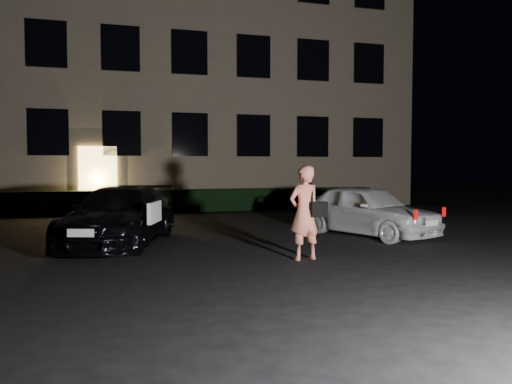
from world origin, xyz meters
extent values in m
plane|color=black|center=(0.00, 0.00, 0.00)|extent=(80.00, 80.00, 0.00)
cube|color=#736352|center=(0.00, 15.00, 6.00)|extent=(20.00, 8.00, 12.00)
cube|color=#EFB560|center=(-3.50, 10.94, 1.25)|extent=(1.40, 0.10, 2.50)
cube|color=black|center=(-5.20, 10.94, 3.00)|extent=(1.40, 0.10, 1.70)
cube|color=black|center=(-2.60, 10.94, 3.00)|extent=(1.40, 0.10, 1.70)
cube|color=black|center=(0.00, 10.94, 3.00)|extent=(1.40, 0.10, 1.70)
cube|color=black|center=(2.60, 10.94, 3.00)|extent=(1.40, 0.10, 1.70)
cube|color=black|center=(5.20, 10.94, 3.00)|extent=(1.40, 0.10, 1.70)
cube|color=black|center=(7.80, 10.94, 3.00)|extent=(1.40, 0.10, 1.70)
cube|color=black|center=(-5.20, 10.94, 6.20)|extent=(1.40, 0.10, 1.70)
cube|color=black|center=(-2.60, 10.94, 6.20)|extent=(1.40, 0.10, 1.70)
cube|color=black|center=(0.00, 10.94, 6.20)|extent=(1.40, 0.10, 1.70)
cube|color=black|center=(2.60, 10.94, 6.20)|extent=(1.40, 0.10, 1.70)
cube|color=black|center=(5.20, 10.94, 6.20)|extent=(1.40, 0.10, 1.70)
cube|color=black|center=(7.80, 10.94, 6.20)|extent=(1.40, 0.10, 1.70)
cube|color=black|center=(0.00, 10.50, 0.42)|extent=(15.00, 0.70, 0.85)
imported|color=black|center=(-2.78, 2.81, 0.65)|extent=(3.09, 4.81, 1.30)
cube|color=white|center=(-2.10, 1.72, 0.80)|extent=(0.36, 0.91, 0.43)
cube|color=silver|center=(-3.49, 0.60, 0.57)|extent=(0.46, 0.18, 0.14)
imported|color=silver|center=(3.23, 2.52, 0.65)|extent=(2.81, 4.09, 1.29)
cube|color=red|center=(3.39, 0.63, 0.71)|extent=(0.09, 0.07, 0.22)
cube|color=red|center=(4.39, 1.03, 0.71)|extent=(0.09, 0.07, 0.22)
cube|color=silver|center=(3.91, 0.78, 0.49)|extent=(0.42, 0.19, 0.13)
imported|color=#DB775E|center=(0.53, -0.07, 0.89)|extent=(0.72, 0.55, 1.77)
cube|color=black|center=(0.77, -0.14, 0.95)|extent=(0.39, 0.23, 0.28)
cube|color=black|center=(0.64, -0.12, 1.35)|extent=(0.05, 0.07, 0.55)
camera|label=1|loc=(-2.89, -8.78, 1.76)|focal=35.00mm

